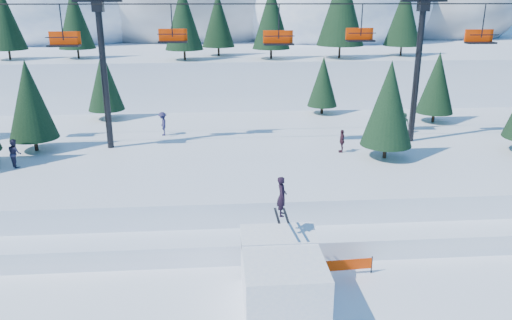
{
  "coord_description": "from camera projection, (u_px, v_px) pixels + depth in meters",
  "views": [
    {
      "loc": [
        -1.33,
        -16.9,
        12.67
      ],
      "look_at": [
        0.47,
        6.0,
        5.2
      ],
      "focal_mm": 35.0,
      "sensor_mm": 36.0,
      "label": 1
    }
  ],
  "objects": [
    {
      "name": "mid_shelf",
      "position": [
        237.0,
        161.0,
        36.72
      ],
      "size": [
        70.0,
        22.0,
        2.5
      ],
      "primitive_type": "cube",
      "color": "white",
      "rests_on": "ground"
    },
    {
      "name": "berm",
      "position": [
        245.0,
        229.0,
        27.45
      ],
      "size": [
        70.0,
        6.0,
        1.1
      ],
      "primitive_type": "cube",
      "color": "white",
      "rests_on": "ground"
    },
    {
      "name": "mountain_ridge",
      "position": [
        193.0,
        16.0,
        86.22
      ],
      "size": [
        119.0,
        60.0,
        26.46
      ],
      "color": "white",
      "rests_on": "ground"
    },
    {
      "name": "jump_kicker",
      "position": [
        283.0,
        277.0,
        21.37
      ],
      "size": [
        3.4,
        4.63,
        5.32
      ],
      "color": "white",
      "rests_on": "ground"
    },
    {
      "name": "chairlift",
      "position": [
        253.0,
        49.0,
        34.35
      ],
      "size": [
        46.0,
        3.21,
        10.28
      ],
      "color": "black",
      "rests_on": "mid_shelf"
    },
    {
      "name": "conifer_stand",
      "position": [
        284.0,
        83.0,
        36.21
      ],
      "size": [
        61.41,
        16.99,
        9.81
      ],
      "color": "black",
      "rests_on": "mid_shelf"
    },
    {
      "name": "distant_skiers",
      "position": [
        198.0,
        133.0,
        35.96
      ],
      "size": [
        28.38,
        8.16,
        1.84
      ],
      "color": "#2A274E",
      "rests_on": "mid_shelf"
    },
    {
      "name": "banner_near",
      "position": [
        344.0,
        265.0,
        23.77
      ],
      "size": [
        2.85,
        0.23,
        0.9
      ],
      "color": "black",
      "rests_on": "ground"
    },
    {
      "name": "banner_far",
      "position": [
        397.0,
        234.0,
        26.89
      ],
      "size": [
        2.79,
        0.68,
        0.9
      ],
      "color": "black",
      "rests_on": "ground"
    }
  ]
}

